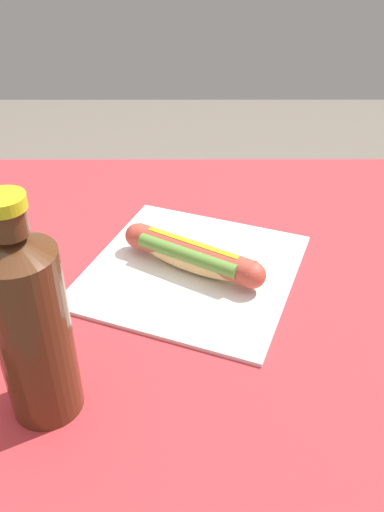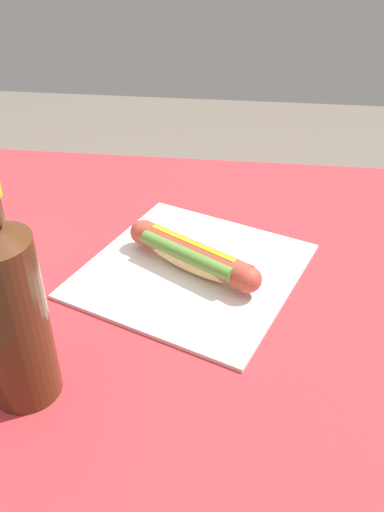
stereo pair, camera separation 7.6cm
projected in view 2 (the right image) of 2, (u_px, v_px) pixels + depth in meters
name	position (u px, v px, depth m)	size (l,w,h in m)	color
dining_table	(208.00, 343.00, 0.86)	(1.20, 0.78, 0.75)	brown
paper_wrapper	(192.00, 271.00, 0.78)	(0.29, 0.29, 0.01)	silver
hot_dog	(192.00, 256.00, 0.76)	(0.20, 0.14, 0.05)	#E5BC75
soda_bottle	(9.00, 311.00, 0.53)	(0.08, 0.08, 0.26)	#4C2814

